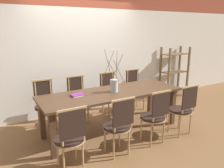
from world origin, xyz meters
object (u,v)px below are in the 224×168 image
Objects in this scene: dining_table at (112,97)px; shelving_rack at (174,72)px; book_stack at (77,95)px; chair_far_center at (110,92)px; vase_centerpiece at (114,85)px; chair_near_center at (155,115)px.

dining_table is 1.89× the size of shelving_rack.
shelving_rack is at bearing 15.97° from book_stack.
chair_far_center is (0.38, 0.76, -0.16)m from dining_table.
vase_centerpiece is 0.56× the size of shelving_rack.
chair_near_center is 1.36m from book_stack.
shelving_rack reaches higher than book_stack.
vase_centerpiece is at bearing -9.04° from book_stack.
book_stack is at bearing 32.81° from chair_far_center.
chair_near_center is 1.23× the size of vase_centerpiece.
chair_near_center is 0.91m from vase_centerpiece.
book_stack is at bearing 171.28° from dining_table.
chair_near_center is 1.00× the size of chair_far_center.
dining_table is 0.86m from chair_far_center.
dining_table is 2.77× the size of chair_far_center.
shelving_rack is (3.27, 0.94, -0.09)m from book_stack.
book_stack reaches higher than dining_table.
chair_near_center is 1.51m from chair_far_center.
vase_centerpiece is 2.80m from shelving_rack.
chair_far_center is 2.27m from shelving_rack.
shelving_rack reaches higher than chair_near_center.
chair_near_center is 0.68× the size of shelving_rack.
chair_near_center and chair_far_center have the same top height.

